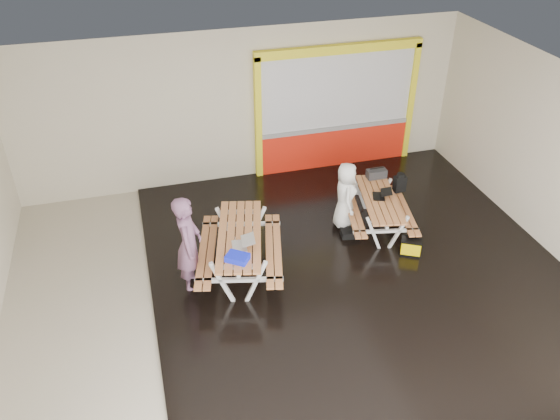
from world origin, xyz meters
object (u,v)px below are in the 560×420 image
object	(u,v)px
person_left	(189,244)
laptop_left	(242,244)
picnic_table_right	(379,205)
picnic_table_left	(240,243)
toolbox	(376,174)
person_right	(345,196)
fluke_bag	(411,247)
blue_pouch	(237,258)
laptop_right	(381,195)
dark_case	(350,233)
backpack	(400,183)

from	to	relation	value
person_left	laptop_left	bearing A→B (deg)	-91.59
picnic_table_right	person_left	xyz separation A→B (m)	(-3.89, -0.75, 0.34)
picnic_table_left	toolbox	xyz separation A→B (m)	(3.23, 1.39, 0.18)
person_right	laptop_left	size ratio (longest dim) A/B	3.30
picnic_table_left	person_left	world-z (taller)	person_left
person_left	person_right	world-z (taller)	person_left
picnic_table_left	fluke_bag	distance (m)	3.28
blue_pouch	toolbox	bearing A→B (deg)	31.70
person_left	picnic_table_left	bearing A→B (deg)	-68.14
laptop_right	toolbox	world-z (taller)	toolbox
toolbox	dark_case	bearing A→B (deg)	-134.35
laptop_right	toolbox	distance (m)	0.77
toolbox	fluke_bag	bearing A→B (deg)	-90.19
person_left	dark_case	bearing A→B (deg)	-65.71
backpack	toolbox	bearing A→B (deg)	152.29
person_right	toolbox	world-z (taller)	person_right
laptop_left	dark_case	xyz separation A→B (m)	(2.36, 0.84, -0.80)
picnic_table_left	toolbox	world-z (taller)	toolbox
blue_pouch	fluke_bag	bearing A→B (deg)	5.60
toolbox	dark_case	xyz separation A→B (m)	(-0.90, -0.92, -0.72)
person_left	fluke_bag	world-z (taller)	person_left
person_left	person_right	xyz separation A→B (m)	(3.24, 0.96, -0.13)
laptop_right	fluke_bag	bearing A→B (deg)	-78.73
picnic_table_right	fluke_bag	xyz separation A→B (m)	(0.25, -1.01, -0.37)
laptop_right	dark_case	bearing A→B (deg)	-165.38
backpack	dark_case	size ratio (longest dim) A/B	1.13
blue_pouch	fluke_bag	xyz separation A→B (m)	(3.42, 0.33, -0.71)
person_left	toolbox	distance (m)	4.42
toolbox	backpack	distance (m)	0.53
toolbox	person_left	bearing A→B (deg)	-159.92
blue_pouch	laptop_left	bearing A→B (deg)	65.25
laptop_left	blue_pouch	xyz separation A→B (m)	(-0.16, -0.35, -0.00)
person_right	person_left	bearing A→B (deg)	117.96
person_right	laptop_left	bearing A→B (deg)	128.59
laptop_left	blue_pouch	bearing A→B (deg)	-114.75
blue_pouch	dark_case	distance (m)	2.90
person_right	fluke_bag	xyz separation A→B (m)	(0.90, -1.22, -0.57)
person_right	dark_case	world-z (taller)	person_right
person_left	backpack	bearing A→B (deg)	-60.49
person_left	fluke_bag	xyz separation A→B (m)	(4.14, -0.26, -0.70)
toolbox	fluke_bag	distance (m)	1.89
picnic_table_right	laptop_right	size ratio (longest dim) A/B	4.62
picnic_table_right	person_left	size ratio (longest dim) A/B	1.12
person_right	fluke_bag	world-z (taller)	person_right
blue_pouch	dark_case	world-z (taller)	blue_pouch
person_right	toolbox	xyz separation A→B (m)	(0.91, 0.56, 0.06)
toolbox	laptop_right	bearing A→B (deg)	-105.99
person_right	toolbox	bearing A→B (deg)	-47.07
backpack	blue_pouch	bearing A→B (deg)	-154.07
picnic_table_right	laptop_left	world-z (taller)	laptop_left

